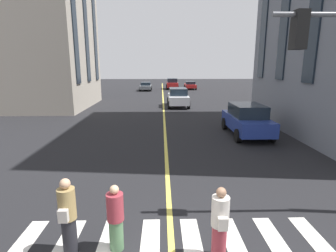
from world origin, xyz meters
name	(u,v)px	position (x,y,z in m)	size (l,w,h in m)	color
lane_centre_line	(164,112)	(20.00, 0.00, 0.00)	(80.00, 0.16, 0.01)	#D8C64C
crosswalk_marking	(172,249)	(1.47, 0.00, 0.01)	(2.40, 7.45, 0.01)	silver
car_blue_parked_a	(247,119)	(11.63, -4.90, 0.97)	(4.70, 2.14, 1.88)	navy
car_red_mid	(190,85)	(43.53, -4.90, 0.70)	(4.40, 1.95, 1.37)	#B21E1E
car_white_near	(178,97)	(23.26, -1.49, 0.97)	(4.70, 2.14, 1.88)	silver
car_red_parked_b	(172,84)	(43.96, -1.72, 0.97)	(4.70, 2.14, 1.88)	#B21E1E
car_grey_oncoming	(146,86)	(41.24, 2.83, 0.70)	(4.40, 1.95, 1.37)	slate
pedestrian_near	(116,218)	(1.52, 1.26, 0.78)	(0.38, 0.38, 1.58)	#4C724C
pedestrian_companion	(220,224)	(1.19, -1.02, 0.83)	(0.50, 0.38, 1.66)	maroon
pedestrian_far	(68,216)	(1.44, 2.29, 0.90)	(0.50, 0.38, 1.78)	black
building_left_near	(38,11)	(23.40, 11.88, 9.11)	(10.46, 8.89, 18.22)	#A89E8E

